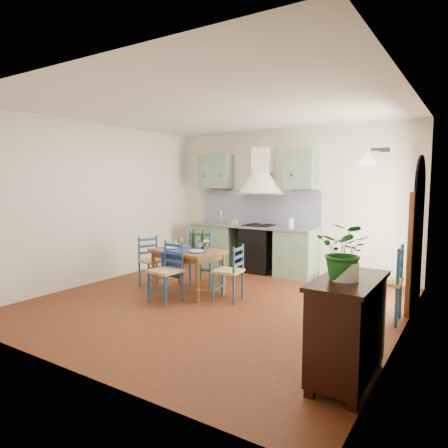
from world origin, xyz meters
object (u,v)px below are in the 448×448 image
at_px(dining_table, 188,255).
at_px(sideboard, 347,325).
at_px(potted_plant, 345,251).
at_px(chair_near, 167,271).

distance_m(dining_table, sideboard, 3.32).
xyz_separation_m(dining_table, sideboard, (2.95, -1.51, -0.11)).
distance_m(sideboard, potted_plant, 0.68).
height_order(chair_near, potted_plant, potted_plant).
bearing_deg(potted_plant, sideboard, 79.85).
relative_size(dining_table, sideboard, 1.12).
height_order(dining_table, potted_plant, potted_plant).
height_order(sideboard, potted_plant, potted_plant).
distance_m(chair_near, sideboard, 3.07).
relative_size(chair_near, potted_plant, 1.78).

